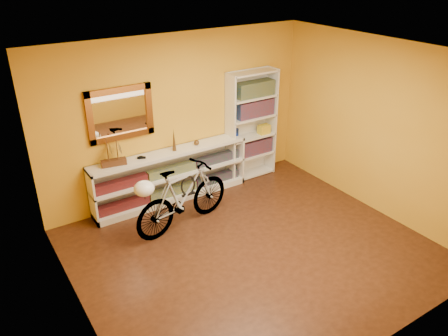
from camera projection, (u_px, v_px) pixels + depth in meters
floor at (252, 250)px, 5.99m from camera, size 4.50×4.00×0.01m
ceiling at (259, 56)px, 4.84m from camera, size 4.50×4.00×0.01m
back_wall at (179, 117)px, 6.92m from camera, size 4.50×0.01×2.60m
left_wall at (69, 217)px, 4.31m from camera, size 0.01×4.00×2.60m
right_wall at (378, 128)px, 6.51m from camera, size 0.01×4.00×2.60m
gilt_mirror at (120, 114)px, 6.32m from camera, size 0.98×0.06×0.78m
wall_socket at (227, 165)px, 7.81m from camera, size 0.09×0.02×0.09m
console_unit at (171, 176)px, 7.03m from camera, size 2.60×0.35×0.85m
cd_row_lower at (173, 190)px, 7.13m from camera, size 2.50×0.13×0.14m
cd_row_upper at (172, 170)px, 6.97m from camera, size 2.50×0.13×0.14m
model_ship at (113, 152)px, 6.31m from camera, size 0.38×0.19×0.43m
toy_car at (142, 158)px, 6.61m from camera, size 0.00×0.00×0.00m
bronze_ornament at (174, 140)px, 6.80m from camera, size 0.06×0.06×0.36m
decorative_orb at (197, 143)px, 7.06m from camera, size 0.09×0.09×0.09m
bookcase at (251, 126)px, 7.59m from camera, size 0.90×0.30×1.90m
book_row_a at (253, 147)px, 7.79m from camera, size 0.70×0.22×0.26m
book_row_b at (254, 108)px, 7.48m from camera, size 0.70×0.22×0.28m
book_row_c at (255, 89)px, 7.33m from camera, size 0.70×0.22×0.25m
travel_mug at (236, 134)px, 7.45m from camera, size 0.09×0.09×0.20m
red_tin at (241, 93)px, 7.25m from camera, size 0.14×0.14×0.17m
yellow_bag at (264, 129)px, 7.73m from camera, size 0.20×0.14×0.16m
bicycle at (183, 197)px, 6.31m from camera, size 0.72×1.70×0.97m
helmet at (144, 189)px, 5.76m from camera, size 0.28×0.26×0.21m
u_lock at (188, 185)px, 6.31m from camera, size 0.23×0.02×0.23m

